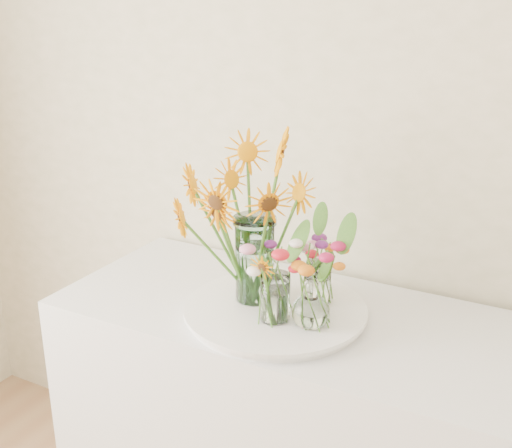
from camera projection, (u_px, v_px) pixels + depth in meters
name	position (u px, v px, depth m)	size (l,w,h in m)	color
counter	(295.00, 444.00, 1.97)	(1.40, 0.60, 0.90)	white
tray	(275.00, 312.00, 1.79)	(0.49, 0.49, 0.03)	white
mason_jar	(255.00, 259.00, 1.79)	(0.11, 0.11, 0.25)	silver
sunflower_bouquet	(255.00, 219.00, 1.75)	(0.73, 0.73, 0.49)	orange
small_vase_a	(275.00, 298.00, 1.69)	(0.08, 0.08, 0.14)	white
wildflower_posy_a	(275.00, 283.00, 1.68)	(0.21, 0.21, 0.23)	orange
small_vase_b	(311.00, 301.00, 1.66)	(0.10, 0.10, 0.15)	white
wildflower_posy_b	(311.00, 286.00, 1.65)	(0.20, 0.20, 0.24)	orange
small_vase_c	(318.00, 283.00, 1.79)	(0.07, 0.07, 0.12)	white
wildflower_posy_c	(319.00, 268.00, 1.78)	(0.19, 0.19, 0.21)	orange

